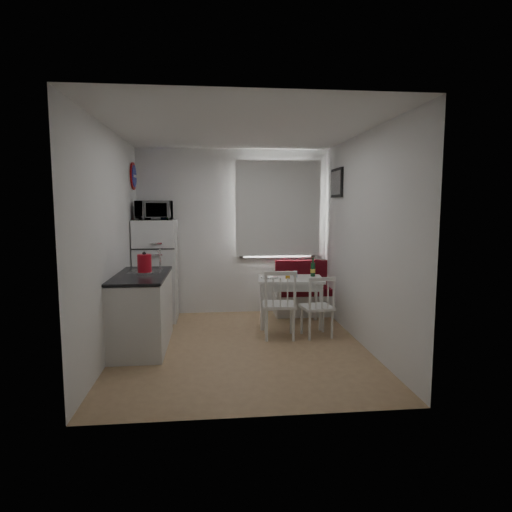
{
  "coord_description": "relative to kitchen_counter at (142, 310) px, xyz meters",
  "views": [
    {
      "loc": [
        -0.34,
        -5.05,
        1.72
      ],
      "look_at": [
        0.23,
        0.5,
        1.06
      ],
      "focal_mm": 30.0,
      "sensor_mm": 36.0,
      "label": 1
    }
  ],
  "objects": [
    {
      "name": "wall_front",
      "position": [
        1.2,
        -1.91,
        0.84
      ],
      "size": [
        3.0,
        0.02,
        2.6
      ],
      "primitive_type": "cube",
      "color": "white",
      "rests_on": "floor"
    },
    {
      "name": "dining_table",
      "position": [
        1.97,
        0.75,
        0.16
      ],
      "size": [
        0.98,
        0.74,
        0.69
      ],
      "rotation": [
        0.0,
        0.0,
        -0.11
      ],
      "color": "silver",
      "rests_on": "floor"
    },
    {
      "name": "chair_right",
      "position": [
        2.22,
        0.1,
        0.05
      ],
      "size": [
        0.43,
        0.42,
        0.44
      ],
      "rotation": [
        0.0,
        0.0,
        0.15
      ],
      "color": "silver",
      "rests_on": "floor"
    },
    {
      "name": "plate",
      "position": [
        1.67,
        0.77,
        0.24
      ],
      "size": [
        0.25,
        0.25,
        0.02
      ],
      "primitive_type": "cylinder",
      "color": "white",
      "rests_on": "dining_table"
    },
    {
      "name": "picture_frame",
      "position": [
        2.67,
        0.94,
        1.59
      ],
      "size": [
        0.04,
        0.52,
        0.42
      ],
      "primitive_type": "cube",
      "color": "black",
      "rests_on": "wall_right"
    },
    {
      "name": "drinking_glass_orange",
      "position": [
        1.92,
        0.7,
        0.29
      ],
      "size": [
        0.06,
        0.06,
        0.11
      ],
      "primitive_type": "cylinder",
      "color": "gold",
      "rests_on": "dining_table"
    },
    {
      "name": "window",
      "position": [
        1.9,
        1.56,
        1.17
      ],
      "size": [
        1.22,
        0.06,
        1.47
      ],
      "primitive_type": "cube",
      "color": "silver",
      "rests_on": "wall_back"
    },
    {
      "name": "wine_bottle",
      "position": [
        2.32,
        0.85,
        0.38
      ],
      "size": [
        0.07,
        0.07,
        0.28
      ],
      "primitive_type": null,
      "color": "#164626",
      "rests_on": "dining_table"
    },
    {
      "name": "wall_back",
      "position": [
        1.2,
        1.59,
        0.84
      ],
      "size": [
        3.0,
        0.02,
        2.6
      ],
      "primitive_type": "cube",
      "color": "white",
      "rests_on": "floor"
    },
    {
      "name": "curtain",
      "position": [
        1.9,
        1.49,
        1.22
      ],
      "size": [
        1.35,
        0.02,
        1.5
      ],
      "primitive_type": "cube",
      "color": "white",
      "rests_on": "wall_back"
    },
    {
      "name": "drinking_glass_blue",
      "position": [
        2.05,
        0.8,
        0.28
      ],
      "size": [
        0.06,
        0.06,
        0.09
      ],
      "primitive_type": "cylinder",
      "color": "#8CB5EE",
      "rests_on": "dining_table"
    },
    {
      "name": "ceiling",
      "position": [
        1.2,
        -0.16,
        2.14
      ],
      "size": [
        3.0,
        3.5,
        0.02
      ],
      "primitive_type": "cube",
      "color": "white",
      "rests_on": "wall_back"
    },
    {
      "name": "kitchen_counter",
      "position": [
        0.0,
        0.0,
        0.0
      ],
      "size": [
        0.62,
        1.32,
        1.16
      ],
      "color": "silver",
      "rests_on": "floor"
    },
    {
      "name": "floor",
      "position": [
        1.2,
        -0.16,
        -0.46
      ],
      "size": [
        3.0,
        3.5,
        0.02
      ],
      "primitive_type": "cube",
      "color": "#A07C55",
      "rests_on": "ground"
    },
    {
      "name": "wall_right",
      "position": [
        2.7,
        -0.16,
        0.84
      ],
      "size": [
        0.02,
        3.5,
        2.6
      ],
      "primitive_type": "cube",
      "color": "white",
      "rests_on": "floor"
    },
    {
      "name": "wall_left",
      "position": [
        -0.3,
        -0.16,
        0.84
      ],
      "size": [
        0.02,
        3.5,
        2.6
      ],
      "primitive_type": "cube",
      "color": "white",
      "rests_on": "floor"
    },
    {
      "name": "kettle",
      "position": [
        0.05,
        -0.04,
        0.58
      ],
      "size": [
        0.2,
        0.2,
        0.27
      ],
      "primitive_type": "cylinder",
      "color": "red",
      "rests_on": "kitchen_counter"
    },
    {
      "name": "chair_left",
      "position": [
        1.72,
        0.09,
        0.1
      ],
      "size": [
        0.46,
        0.44,
        0.49
      ],
      "rotation": [
        0.0,
        0.0,
        -0.09
      ],
      "color": "silver",
      "rests_on": "floor"
    },
    {
      "name": "bench",
      "position": [
        2.42,
        1.35,
        -0.17
      ],
      "size": [
        1.18,
        0.46,
        0.85
      ],
      "color": "silver",
      "rests_on": "floor"
    },
    {
      "name": "fridge",
      "position": [
        0.02,
        1.24,
        0.3
      ],
      "size": [
        0.6,
        0.6,
        1.51
      ],
      "primitive_type": "cube",
      "color": "white",
      "rests_on": "floor"
    },
    {
      "name": "wall_sign",
      "position": [
        -0.27,
        1.29,
        1.69
      ],
      "size": [
        0.03,
        0.4,
        0.4
      ],
      "primitive_type": "cylinder",
      "rotation": [
        0.0,
        1.57,
        0.0
      ],
      "color": "navy",
      "rests_on": "wall_left"
    },
    {
      "name": "microwave",
      "position": [
        0.02,
        1.19,
        1.2
      ],
      "size": [
        0.51,
        0.35,
        0.28
      ],
      "primitive_type": "imported",
      "color": "white",
      "rests_on": "fridge"
    }
  ]
}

